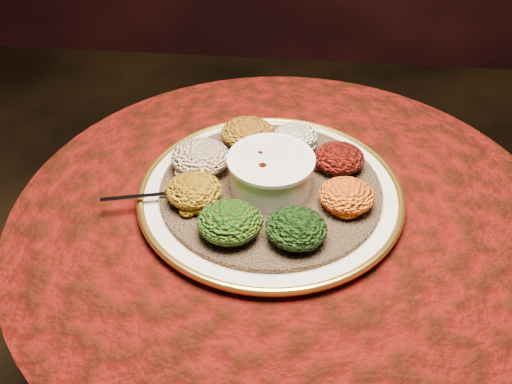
# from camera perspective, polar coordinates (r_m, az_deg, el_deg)

# --- Properties ---
(table) EXTENTS (0.96, 0.96, 0.73)m
(table) POSITION_cam_1_polar(r_m,az_deg,el_deg) (1.12, 2.70, -8.82)
(table) COLOR black
(table) RESTS_ON ground
(platter) EXTENTS (0.57, 0.57, 0.02)m
(platter) POSITION_cam_1_polar(r_m,az_deg,el_deg) (1.01, 1.46, -0.13)
(platter) COLOR silver
(platter) RESTS_ON table
(injera) EXTENTS (0.49, 0.49, 0.01)m
(injera) POSITION_cam_1_polar(r_m,az_deg,el_deg) (1.00, 1.47, 0.34)
(injera) COLOR brown
(injera) RESTS_ON platter
(stew_bowl) EXTENTS (0.15, 0.15, 0.06)m
(stew_bowl) POSITION_cam_1_polar(r_m,az_deg,el_deg) (0.98, 1.51, 2.19)
(stew_bowl) COLOR silver
(stew_bowl) RESTS_ON injera
(spoon) EXTENTS (0.15, 0.05, 0.01)m
(spoon) POSITION_cam_1_polar(r_m,az_deg,el_deg) (0.99, -8.64, -0.14)
(spoon) COLOR silver
(spoon) RESTS_ON injera
(portion_ayib) EXTENTS (0.08, 0.08, 0.04)m
(portion_ayib) POSITION_cam_1_polar(r_m,az_deg,el_deg) (1.09, 3.97, 5.60)
(portion_ayib) COLOR silver
(portion_ayib) RESTS_ON injera
(portion_kitfo) EXTENTS (0.09, 0.09, 0.04)m
(portion_kitfo) POSITION_cam_1_polar(r_m,az_deg,el_deg) (1.04, 8.29, 3.38)
(portion_kitfo) COLOR black
(portion_kitfo) RESTS_ON injera
(portion_tikil) EXTENTS (0.09, 0.09, 0.04)m
(portion_tikil) POSITION_cam_1_polar(r_m,az_deg,el_deg) (0.96, 9.04, -0.37)
(portion_tikil) COLOR #CD9111
(portion_tikil) RESTS_ON injera
(portion_gomen) EXTENTS (0.10, 0.09, 0.05)m
(portion_gomen) POSITION_cam_1_polar(r_m,az_deg,el_deg) (0.89, 4.05, -3.63)
(portion_gomen) COLOR black
(portion_gomen) RESTS_ON injera
(portion_mixveg) EXTENTS (0.10, 0.10, 0.05)m
(portion_mixveg) POSITION_cam_1_polar(r_m,az_deg,el_deg) (0.90, -2.66, -3.01)
(portion_mixveg) COLOR #A52B0A
(portion_mixveg) RESTS_ON injera
(portion_kik) EXTENTS (0.10, 0.09, 0.05)m
(portion_kik) POSITION_cam_1_polar(r_m,az_deg,el_deg) (0.96, -6.20, 0.16)
(portion_kik) COLOR #A1740E
(portion_kik) RESTS_ON injera
(portion_timatim) EXTENTS (0.11, 0.10, 0.05)m
(portion_timatim) POSITION_cam_1_polar(r_m,az_deg,el_deg) (1.03, -5.56, 3.47)
(portion_timatim) COLOR #700608
(portion_timatim) RESTS_ON injera
(portion_shiro) EXTENTS (0.10, 0.10, 0.05)m
(portion_shiro) POSITION_cam_1_polar(r_m,az_deg,el_deg) (1.09, -0.83, 5.88)
(portion_shiro) COLOR #8A5810
(portion_shiro) RESTS_ON injera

